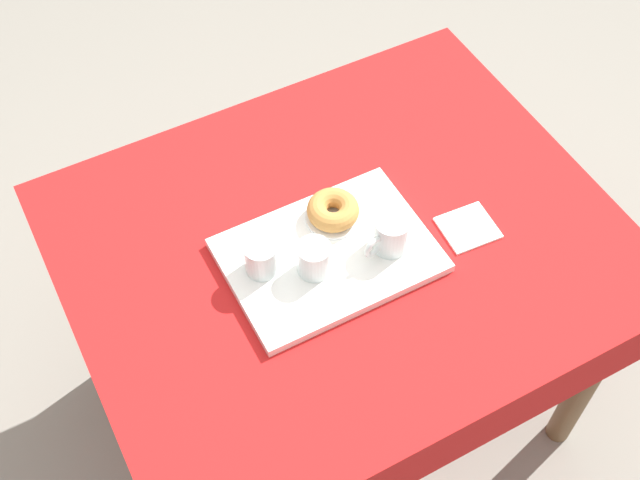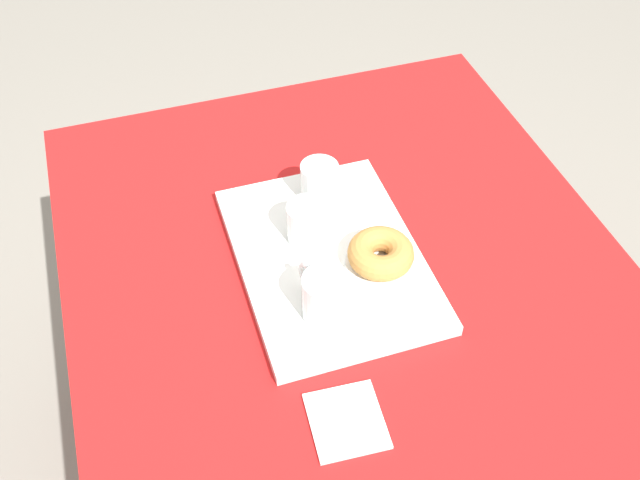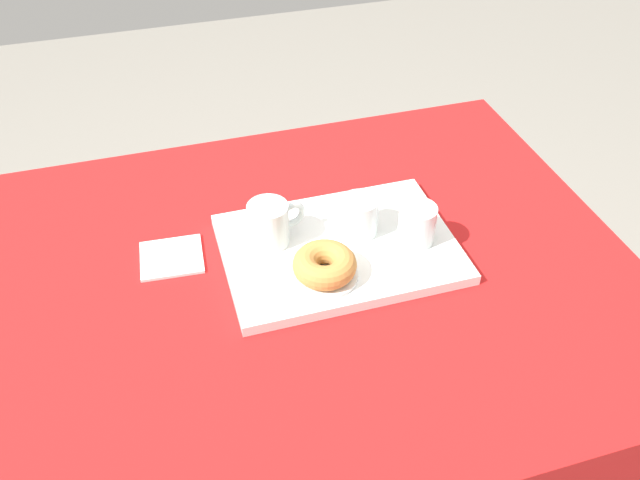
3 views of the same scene
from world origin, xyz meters
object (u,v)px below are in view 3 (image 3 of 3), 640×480
water_glass_near (359,217)px  sugar_donut_left (326,264)px  water_glass_far (416,225)px  serving_tray (339,248)px  donut_plate_left (326,275)px  dining_table (317,312)px  paper_napkin (172,257)px  tea_mug_left (270,225)px

water_glass_near → sugar_donut_left: (-0.10, -0.10, -0.01)m
water_glass_far → water_glass_near: bearing=151.2°
serving_tray → donut_plate_left: size_ratio=3.62×
dining_table → water_glass_far: 0.26m
paper_napkin → dining_table: bearing=-22.0°
sugar_donut_left → water_glass_near: bearing=45.9°
serving_tray → sugar_donut_left: size_ratio=3.82×
serving_tray → water_glass_near: 0.07m
tea_mug_left → water_glass_far: tea_mug_left is taller
water_glass_far → dining_table: bearing=-179.6°
dining_table → donut_plate_left: bearing=-87.0°
water_glass_far → sugar_donut_left: water_glass_far is taller
water_glass_far → paper_napkin: bearing=167.2°
water_glass_far → donut_plate_left: 0.20m
water_glass_near → water_glass_far: size_ratio=1.00×
dining_table → paper_napkin: (-0.25, 0.10, 0.12)m
tea_mug_left → paper_napkin: bearing=171.5°
water_glass_near → donut_plate_left: water_glass_near is taller
serving_tray → sugar_donut_left: (-0.05, -0.07, 0.04)m
tea_mug_left → water_glass_near: tea_mug_left is taller
water_glass_far → paper_napkin: size_ratio=0.66×
tea_mug_left → water_glass_near: size_ratio=1.50×
donut_plate_left → paper_napkin: 0.30m
sugar_donut_left → paper_napkin: size_ratio=0.98×
tea_mug_left → donut_plate_left: 0.14m
sugar_donut_left → paper_napkin: 0.30m
dining_table → tea_mug_left: size_ratio=10.24×
donut_plate_left → dining_table: bearing=93.0°
dining_table → water_glass_far: size_ratio=15.39×
dining_table → paper_napkin: 0.30m
water_glass_far → sugar_donut_left: size_ratio=0.67×
water_glass_near → sugar_donut_left: size_ratio=0.67×
tea_mug_left → paper_napkin: 0.19m
sugar_donut_left → paper_napkin: sugar_donut_left is taller
tea_mug_left → donut_plate_left: bearing=-59.5°
water_glass_near → sugar_donut_left: 0.14m
water_glass_near → paper_napkin: (-0.35, 0.05, -0.05)m
water_glass_near → donut_plate_left: bearing=-134.1°
sugar_donut_left → tea_mug_left: bearing=120.5°
water_glass_near → serving_tray: bearing=-153.1°
dining_table → water_glass_near: water_glass_near is taller
serving_tray → sugar_donut_left: bearing=-123.0°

